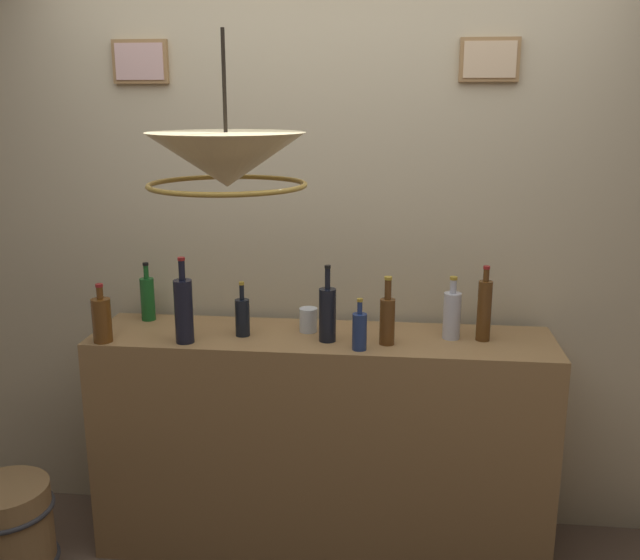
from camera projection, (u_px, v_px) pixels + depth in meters
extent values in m
cube|color=beige|center=(329.00, 244.00, 3.13)|extent=(3.61, 0.08, 2.60)
cube|color=#9E7547|center=(141.00, 62.00, 2.98)|extent=(0.24, 0.03, 0.18)
cube|color=beige|center=(139.00, 61.00, 2.96)|extent=(0.21, 0.01, 0.15)
cube|color=#9E7547|center=(489.00, 60.00, 2.83)|extent=(0.24, 0.03, 0.17)
cube|color=beige|center=(490.00, 59.00, 2.81)|extent=(0.21, 0.01, 0.14)
cube|color=#9E7547|center=(321.00, 443.00, 3.05)|extent=(1.91, 0.44, 0.97)
cylinder|color=#593515|center=(484.00, 311.00, 2.84)|extent=(0.06, 0.06, 0.25)
cylinder|color=#593515|center=(486.00, 275.00, 2.80)|extent=(0.02, 0.02, 0.05)
cylinder|color=maroon|center=(487.00, 267.00, 2.80)|extent=(0.03, 0.03, 0.01)
cylinder|color=brown|center=(102.00, 320.00, 2.83)|extent=(0.08, 0.08, 0.18)
cylinder|color=brown|center=(100.00, 293.00, 2.80)|extent=(0.03, 0.03, 0.05)
cylinder|color=maroon|center=(99.00, 285.00, 2.80)|extent=(0.03, 0.03, 0.01)
cylinder|color=#175821|center=(148.00, 299.00, 3.11)|extent=(0.06, 0.06, 0.19)
cylinder|color=#175821|center=(146.00, 272.00, 3.08)|extent=(0.02, 0.02, 0.06)
cylinder|color=black|center=(146.00, 264.00, 3.08)|extent=(0.03, 0.03, 0.01)
cylinder|color=black|center=(327.00, 315.00, 2.84)|extent=(0.07, 0.07, 0.22)
cylinder|color=black|center=(328.00, 279.00, 2.80)|extent=(0.02, 0.02, 0.08)
cylinder|color=black|center=(328.00, 267.00, 2.79)|extent=(0.02, 0.02, 0.01)
cylinder|color=navy|center=(360.00, 332.00, 2.75)|extent=(0.06, 0.06, 0.15)
cylinder|color=navy|center=(360.00, 308.00, 2.72)|extent=(0.02, 0.02, 0.05)
cylinder|color=#B7932D|center=(360.00, 300.00, 2.71)|extent=(0.02, 0.02, 0.01)
cylinder|color=#5D3616|center=(387.00, 322.00, 2.80)|extent=(0.06, 0.06, 0.19)
cylinder|color=#5D3616|center=(388.00, 289.00, 2.77)|extent=(0.03, 0.03, 0.08)
cylinder|color=#B7932D|center=(388.00, 278.00, 2.76)|extent=(0.03, 0.03, 0.01)
cylinder|color=silver|center=(452.00, 316.00, 2.87)|extent=(0.07, 0.07, 0.19)
cylinder|color=silver|center=(453.00, 286.00, 2.84)|extent=(0.03, 0.03, 0.06)
cylinder|color=#B7932D|center=(454.00, 278.00, 2.83)|extent=(0.03, 0.03, 0.01)
cylinder|color=black|center=(242.00, 318.00, 2.91)|extent=(0.06, 0.06, 0.15)
cylinder|color=black|center=(242.00, 292.00, 2.88)|extent=(0.02, 0.02, 0.06)
cylinder|color=#B7932D|center=(242.00, 283.00, 2.87)|extent=(0.02, 0.02, 0.01)
cylinder|color=black|center=(184.00, 312.00, 2.82)|extent=(0.07, 0.07, 0.26)
cylinder|color=black|center=(182.00, 270.00, 2.77)|extent=(0.03, 0.03, 0.08)
cylinder|color=maroon|center=(181.00, 259.00, 2.76)|extent=(0.03, 0.03, 0.01)
cylinder|color=silver|center=(308.00, 320.00, 2.97)|extent=(0.08, 0.08, 0.10)
cone|color=beige|center=(227.00, 160.00, 2.13)|extent=(0.48, 0.48, 0.16)
cylinder|color=black|center=(224.00, 81.00, 2.07)|extent=(0.01, 0.01, 0.30)
torus|color=#AD8433|center=(227.00, 185.00, 2.14)|extent=(0.49, 0.49, 0.02)
cylinder|color=#9E7547|center=(9.00, 535.00, 2.86)|extent=(0.35, 0.35, 0.43)
torus|color=#333338|center=(6.00, 508.00, 2.83)|extent=(0.38, 0.38, 0.02)
torus|color=#333338|center=(12.00, 560.00, 2.89)|extent=(0.38, 0.38, 0.02)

